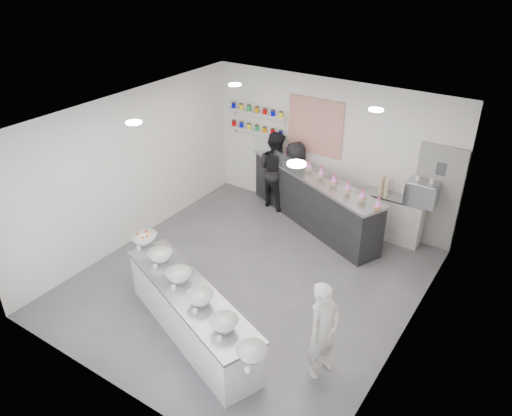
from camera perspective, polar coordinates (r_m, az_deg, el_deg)
The scene contains 26 objects.
floor at distance 9.06m, azimuth -0.74°, elevation -8.25°, with size 6.00×6.00×0.00m, color #515156.
ceiling at distance 7.64m, azimuth -0.88°, elevation 10.04°, with size 6.00×6.00×0.00m, color white.
back_wall at distance 10.62m, azimuth 8.39°, elevation 6.58°, with size 5.50×5.50×0.00m, color white.
left_wall at distance 9.90m, azimuth -14.12°, elevation 4.31°, with size 6.00×6.00×0.00m, color white.
right_wall at distance 7.28m, azimuth 17.48°, elevation -5.61°, with size 6.00×6.00×0.00m, color white.
back_door at distance 10.12m, azimuth 19.88°, elevation 1.14°, with size 0.88×0.04×2.10m, color gray.
pattern_panel at distance 10.58m, azimuth 6.79°, elevation 9.21°, with size 1.25×0.03×1.20m, color red.
jar_shelf_lower at distance 11.30m, azimuth 0.13°, elevation 8.80°, with size 1.45×0.22×0.04m, color silver.
jar_shelf_upper at distance 11.16m, azimuth 0.14°, elevation 10.83°, with size 1.45×0.22×0.04m, color silver.
preserve_jars at distance 11.19m, azimuth 0.08°, elevation 10.12°, with size 1.45×0.10×0.56m, color #CB0002, non-canonical shape.
downlight_0 at distance 7.81m, azimuth -13.78°, elevation 9.47°, with size 0.24×0.24×0.02m, color white.
downlight_1 at distance 6.17m, azimuth 4.67°, elevation 5.06°, with size 0.24×0.24×0.02m, color white.
downlight_2 at distance 9.67m, azimuth -2.44°, elevation 13.91°, with size 0.24×0.24×0.02m, color white.
downlight_3 at distance 8.41m, azimuth 13.55°, elevation 10.86°, with size 0.24×0.24×0.02m, color white.
prep_counter at distance 7.78m, azimuth -7.43°, elevation -11.85°, with size 3.05×0.69×0.83m, color #ADADA8.
back_bar at distance 10.57m, azimuth 6.54°, elevation 0.97°, with size 3.61×0.66×1.12m, color black.
sneeze_guard at distance 10.08m, azimuth 5.35°, elevation 4.11°, with size 3.55×0.02×0.30m, color white.
espresso_ledge at distance 10.38m, azimuth 15.14°, elevation -1.02°, with size 1.27×0.40×0.94m, color #ADADA8.
espresso_machine at distance 9.95m, azimuth 18.47°, elevation 1.63°, with size 0.59×0.41×0.45m, color #93969E.
cup_stacks at distance 10.14m, azimuth 14.50°, elevation 2.53°, with size 0.24×0.24×0.38m, color #CFAD98, non-canonical shape.
prep_bowls at distance 7.47m, azimuth -7.67°, elevation -8.94°, with size 3.65×0.50×0.16m, color white, non-canonical shape.
label_cards at distance 7.12m, azimuth -9.02°, elevation -11.72°, with size 3.31×0.04×0.07m, color white, non-canonical shape.
cookie_bags at distance 10.27m, azimuth 6.75°, elevation 4.40°, with size 3.75×0.15×0.27m, color #FF6EDF, non-canonical shape.
woman_prep at distance 7.01m, azimuth 7.66°, elevation -13.69°, with size 0.55×0.36×1.50m, color silver.
staff_left at distance 11.10m, azimuth 2.20°, elevation 4.41°, with size 0.86×0.67×1.76m, color black.
staff_right at distance 10.90m, azimuth 4.45°, elevation 3.48°, with size 0.80×0.52×1.63m, color black.
Camera 1 is at (4.09, -5.97, 5.44)m, focal length 35.00 mm.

